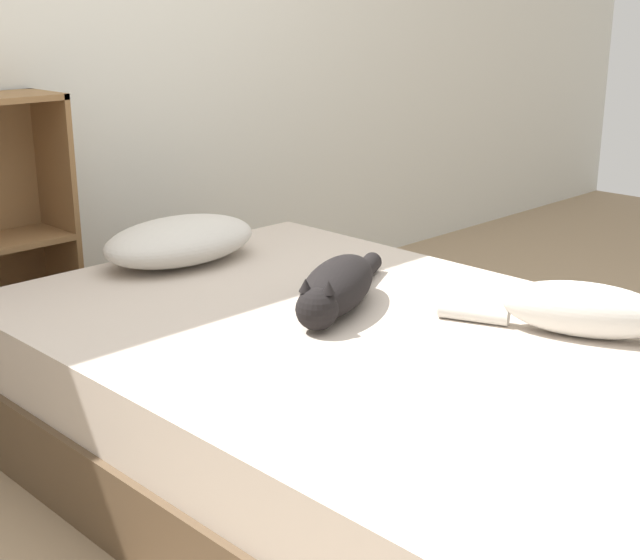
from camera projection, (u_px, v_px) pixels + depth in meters
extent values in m
plane|color=#997F60|center=(360.00, 474.00, 2.46)|extent=(8.00, 8.00, 0.00)
cube|color=silver|center=(49.00, 1.00, 3.10)|extent=(8.00, 0.06, 2.50)
cube|color=brown|center=(360.00, 437.00, 2.43)|extent=(1.39, 2.08, 0.23)
cube|color=#C1B2A3|center=(361.00, 364.00, 2.36)|extent=(1.35, 2.02, 0.20)
ellipsoid|color=beige|center=(180.00, 241.00, 2.91)|extent=(0.54, 0.34, 0.15)
ellipsoid|color=beige|center=(584.00, 310.00, 2.26)|extent=(0.29, 0.44, 0.14)
cylinder|color=beige|center=(474.00, 313.00, 2.38)|extent=(0.12, 0.19, 0.05)
ellipsoid|color=black|center=(338.00, 286.00, 2.46)|extent=(0.47, 0.35, 0.14)
sphere|color=black|center=(317.00, 309.00, 2.30)|extent=(0.11, 0.11, 0.11)
cone|color=black|center=(329.00, 287.00, 2.27)|extent=(0.04, 0.04, 0.03)
cone|color=black|center=(305.00, 285.00, 2.29)|extent=(0.04, 0.04, 0.03)
cylinder|color=black|center=(365.00, 270.00, 2.74)|extent=(0.20, 0.14, 0.06)
cube|color=brown|center=(60.00, 230.00, 3.13)|extent=(0.02, 0.26, 0.96)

